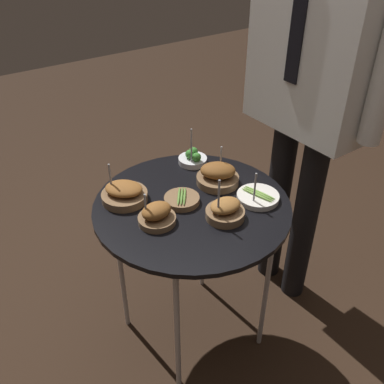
{
  "coord_description": "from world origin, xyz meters",
  "views": [
    {
      "loc": [
        1.01,
        -0.72,
        1.63
      ],
      "look_at": [
        0.0,
        0.0,
        0.78
      ],
      "focal_mm": 40.0,
      "sensor_mm": 36.0,
      "label": 1
    }
  ],
  "objects": [
    {
      "name": "ground_plane",
      "position": [
        0.0,
        0.0,
        0.0
      ],
      "size": [
        8.0,
        8.0,
        0.0
      ],
      "primitive_type": "plane",
      "color": "black"
    },
    {
      "name": "serving_cart",
      "position": [
        0.0,
        0.0,
        0.68
      ],
      "size": [
        0.71,
        0.71,
        0.73
      ],
      "color": "black",
      "rests_on": "ground_plane"
    },
    {
      "name": "bowl_roast_front_center",
      "position": [
        0.13,
        0.05,
        0.75
      ],
      "size": [
        0.13,
        0.13,
        0.17
      ],
      "color": "brown",
      "rests_on": "serving_cart"
    },
    {
      "name": "bowl_roast_back_left",
      "position": [
        0.02,
        -0.16,
        0.76
      ],
      "size": [
        0.13,
        0.13,
        0.12
      ],
      "color": "brown",
      "rests_on": "serving_cart"
    },
    {
      "name": "bowl_asparagus_front_right",
      "position": [
        -0.03,
        -0.03,
        0.74
      ],
      "size": [
        0.13,
        0.13,
        0.03
      ],
      "color": "brown",
      "rests_on": "serving_cart"
    },
    {
      "name": "bowl_broccoli_back_right",
      "position": [
        -0.23,
        0.17,
        0.75
      ],
      "size": [
        0.12,
        0.12,
        0.17
      ],
      "color": "silver",
      "rests_on": "serving_cart"
    },
    {
      "name": "bowl_roast_mid_left",
      "position": [
        -0.16,
        -0.19,
        0.75
      ],
      "size": [
        0.17,
        0.17,
        0.15
      ],
      "color": "brown",
      "rests_on": "serving_cart"
    },
    {
      "name": "bowl_asparagus_center",
      "position": [
        0.12,
        0.21,
        0.74
      ],
      "size": [
        0.15,
        0.15,
        0.13
      ],
      "color": "silver",
      "rests_on": "serving_cart"
    },
    {
      "name": "bowl_roast_mid_right",
      "position": [
        -0.05,
        0.16,
        0.76
      ],
      "size": [
        0.16,
        0.17,
        0.13
      ],
      "color": "brown",
      "rests_on": "serving_cart"
    },
    {
      "name": "waiter_figure",
      "position": [
        -0.01,
        0.56,
        1.11
      ],
      "size": [
        0.65,
        0.24,
        1.76
      ],
      "color": "black",
      "rests_on": "ground_plane"
    }
  ]
}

